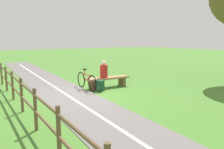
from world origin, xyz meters
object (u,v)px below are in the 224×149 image
object	(u,v)px
bench	(108,80)
backpack	(100,86)
person_seated	(104,70)
bicycle	(86,81)

from	to	relation	value
bench	backpack	size ratio (longest dim) A/B	4.40
bench	person_seated	bearing A→B (deg)	-0.00
person_seated	backpack	size ratio (longest dim) A/B	1.62
bench	backpack	distance (m)	0.76
backpack	bicycle	bearing A→B (deg)	-61.50
bench	person_seated	world-z (taller)	person_seated
bicycle	backpack	bearing A→B (deg)	28.60
bicycle	backpack	distance (m)	0.68
person_seated	backpack	bearing A→B (deg)	46.59
person_seated	bicycle	xyz separation A→B (m)	(0.77, -0.18, -0.42)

